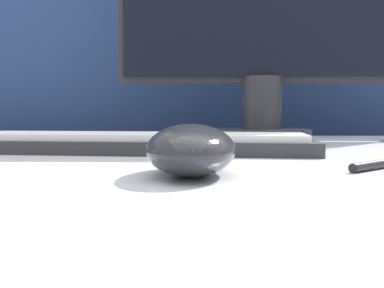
# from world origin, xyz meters

# --- Properties ---
(partition_panel) EXTENTS (5.00, 0.03, 1.15)m
(partition_panel) POSITION_xyz_m (0.00, 0.60, 0.57)
(partition_panel) COLOR navy
(partition_panel) RESTS_ON ground_plane
(computer_mouse_near) EXTENTS (0.07, 0.12, 0.04)m
(computer_mouse_near) POSITION_xyz_m (-0.03, -0.20, 0.80)
(computer_mouse_near) COLOR #232328
(computer_mouse_near) RESTS_ON desk
(keyboard) EXTENTS (0.46, 0.17, 0.02)m
(keyboard) POSITION_xyz_m (-0.11, 0.02, 0.79)
(keyboard) COLOR #28282D
(keyboard) RESTS_ON desk
(monitor) EXTENTS (0.55, 0.19, 0.48)m
(monitor) POSITION_xyz_m (0.09, 0.32, 1.03)
(monitor) COLOR #28282D
(monitor) RESTS_ON desk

